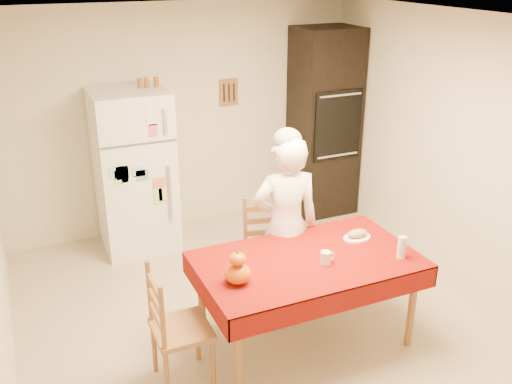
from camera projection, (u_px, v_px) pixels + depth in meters
floor at (267, 323)px, 4.89m from camera, size 4.50×4.50×0.00m
room_shell at (268, 143)px, 4.28m from camera, size 4.02×4.52×2.51m
refrigerator at (135, 171)px, 5.91m from camera, size 0.75×0.74×1.70m
oven_cabinet at (324, 123)px, 6.71m from camera, size 0.70×0.62×2.20m
dining_table at (307, 266)px, 4.41m from camera, size 1.70×1.00×0.76m
chair_far at (267, 247)px, 5.11m from camera, size 0.51×0.50×0.95m
chair_left at (172, 325)px, 4.02m from camera, size 0.40×0.42×0.95m
seated_woman at (286, 226)px, 4.82m from camera, size 0.64×0.48×1.61m
coffee_mug at (326, 258)px, 4.30m from camera, size 0.08×0.08×0.10m
pumpkin_lower at (238, 274)px, 4.04m from camera, size 0.19×0.19×0.14m
pumpkin_upper at (238, 259)px, 4.00m from camera, size 0.12×0.12×0.09m
wine_glass at (402, 247)px, 4.38m from camera, size 0.07×0.07×0.18m
bread_plate at (357, 238)px, 4.69m from camera, size 0.24×0.24×0.02m
bread_loaf at (357, 233)px, 4.68m from camera, size 0.18×0.10×0.06m
spice_jar_left at (140, 83)px, 5.66m from camera, size 0.05×0.05×0.10m
spice_jar_mid at (147, 83)px, 5.69m from camera, size 0.05×0.05×0.10m
spice_jar_right at (156, 82)px, 5.73m from camera, size 0.05×0.05×0.10m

